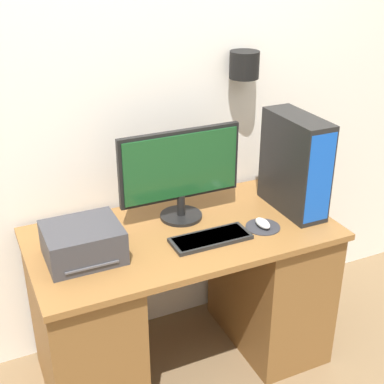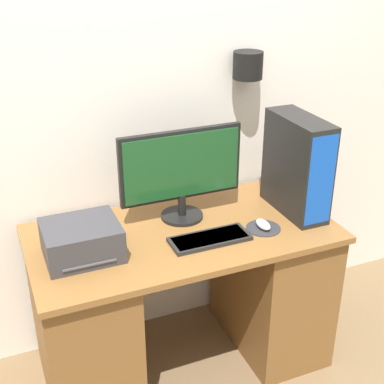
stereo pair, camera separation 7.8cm
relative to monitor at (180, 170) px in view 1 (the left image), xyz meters
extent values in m
cube|color=white|center=(-0.05, 0.28, 0.32)|extent=(6.40, 0.05, 2.70)
cylinder|color=black|center=(0.42, 0.18, 0.41)|extent=(0.15, 0.15, 0.13)
cube|color=brown|center=(-0.05, -0.13, -0.26)|extent=(1.40, 0.71, 0.03)
cube|color=brown|center=(-0.54, -0.13, -0.65)|extent=(0.39, 0.65, 0.75)
cube|color=brown|center=(0.45, -0.13, -0.65)|extent=(0.39, 0.65, 0.75)
cylinder|color=black|center=(0.00, 0.00, -0.24)|extent=(0.20, 0.20, 0.02)
cylinder|color=black|center=(0.00, 0.00, -0.18)|extent=(0.04, 0.04, 0.10)
cube|color=black|center=(0.00, 0.01, 0.02)|extent=(0.59, 0.03, 0.33)
cube|color=#194C23|center=(0.00, -0.01, 0.02)|extent=(0.56, 0.01, 0.30)
cube|color=black|center=(0.03, -0.25, -0.24)|extent=(0.36, 0.14, 0.02)
cube|color=#424242|center=(0.03, -0.25, -0.23)|extent=(0.33, 0.12, 0.01)
cylinder|color=#2D2D33|center=(0.31, -0.25, -0.24)|extent=(0.16, 0.16, 0.00)
ellipsoid|color=silver|center=(0.30, -0.25, -0.23)|extent=(0.05, 0.10, 0.04)
cube|color=black|center=(0.53, -0.14, -0.01)|extent=(0.15, 0.39, 0.47)
cube|color=blue|center=(0.53, -0.33, -0.01)|extent=(0.14, 0.01, 0.43)
cube|color=#38383D|center=(-0.51, -0.16, -0.17)|extent=(0.31, 0.27, 0.15)
cube|color=#515156|center=(-0.51, -0.24, -0.21)|extent=(0.22, 0.12, 0.01)
camera|label=1|loc=(-0.90, -2.07, 0.97)|focal=50.00mm
camera|label=2|loc=(-0.83, -2.11, 0.97)|focal=50.00mm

